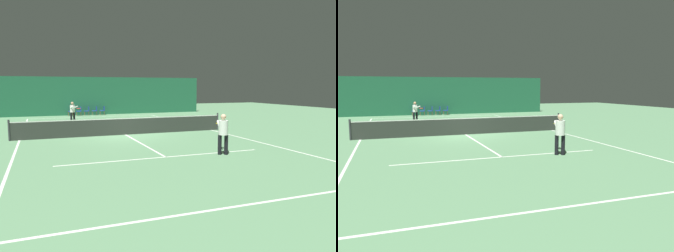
{
  "view_description": "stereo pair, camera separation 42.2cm",
  "coord_description": "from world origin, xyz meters",
  "views": [
    {
      "loc": [
        -4.43,
        -18.0,
        2.7
      ],
      "look_at": [
        0.92,
        -4.28,
        0.94
      ],
      "focal_mm": 35.0,
      "sensor_mm": 36.0,
      "label": 1
    },
    {
      "loc": [
        -4.03,
        -18.15,
        2.7
      ],
      "look_at": [
        0.92,
        -4.28,
        0.94
      ],
      "focal_mm": 35.0,
      "sensor_mm": 36.0,
      "label": 2
    }
  ],
  "objects": [
    {
      "name": "court_line_service_near",
      "position": [
        0.0,
        -6.4,
        0.0
      ],
      "size": [
        8.25,
        0.1,
        0.0
      ],
      "color": "silver",
      "rests_on": "ground"
    },
    {
      "name": "court_line_sideline_right",
      "position": [
        5.5,
        0.0,
        0.0
      ],
      "size": [
        0.1,
        23.8,
        0.0
      ],
      "color": "silver",
      "rests_on": "ground"
    },
    {
      "name": "courtside_chair_1",
      "position": [
        -1.02,
        13.76,
        0.49
      ],
      "size": [
        0.44,
        0.44,
        0.84
      ],
      "rotation": [
        0.0,
        0.0,
        -1.57
      ],
      "color": "brown",
      "rests_on": "ground"
    },
    {
      "name": "ground_plane",
      "position": [
        0.0,
        0.0,
        0.0
      ],
      "size": [
        60.0,
        60.0,
        0.0
      ],
      "primitive_type": "plane",
      "color": "#56845B"
    },
    {
      "name": "player_far",
      "position": [
        -2.14,
        7.93,
        0.91
      ],
      "size": [
        0.82,
        1.33,
        1.56
      ],
      "rotation": [
        0.0,
        0.0,
        -1.17
      ],
      "color": "black",
      "rests_on": "ground"
    },
    {
      "name": "courtside_chair_3",
      "position": [
        0.45,
        13.76,
        0.49
      ],
      "size": [
        0.44,
        0.44,
        0.84
      ],
      "rotation": [
        0.0,
        0.0,
        -1.57
      ],
      "color": "brown",
      "rests_on": "ground"
    },
    {
      "name": "player_near",
      "position": [
        2.32,
        -6.74,
        0.95
      ],
      "size": [
        0.83,
        1.37,
        1.63
      ],
      "rotation": [
        0.0,
        0.0,
        1.18
      ],
      "color": "black",
      "rests_on": "ground"
    },
    {
      "name": "courtside_chair_4",
      "position": [
        1.18,
        13.76,
        0.49
      ],
      "size": [
        0.44,
        0.44,
        0.84
      ],
      "rotation": [
        0.0,
        0.0,
        -1.57
      ],
      "color": "brown",
      "rests_on": "ground"
    },
    {
      "name": "backdrop_curtain",
      "position": [
        0.0,
        14.31,
        1.82
      ],
      "size": [
        23.0,
        0.12,
        3.64
      ],
      "color": "#1E5B3D",
      "rests_on": "ground"
    },
    {
      "name": "court_line_service_far",
      "position": [
        0.0,
        6.4,
        0.0
      ],
      "size": [
        8.25,
        0.1,
        0.0
      ],
      "color": "silver",
      "rests_on": "ground"
    },
    {
      "name": "courtside_chair_2",
      "position": [
        -0.29,
        13.76,
        0.49
      ],
      "size": [
        0.44,
        0.44,
        0.84
      ],
      "rotation": [
        0.0,
        0.0,
        -1.57
      ],
      "color": "brown",
      "rests_on": "ground"
    },
    {
      "name": "court_line_sideline_left",
      "position": [
        -5.5,
        0.0,
        0.0
      ],
      "size": [
        0.1,
        23.8,
        0.0
      ],
      "color": "silver",
      "rests_on": "ground"
    },
    {
      "name": "courtside_chair_0",
      "position": [
        -1.76,
        13.76,
        0.49
      ],
      "size": [
        0.44,
        0.44,
        0.84
      ],
      "rotation": [
        0.0,
        0.0,
        -1.57
      ],
      "color": "brown",
      "rests_on": "ground"
    },
    {
      "name": "tennis_net",
      "position": [
        0.0,
        0.0,
        0.51
      ],
      "size": [
        12.0,
        0.1,
        1.07
      ],
      "color": "#2D332D",
      "rests_on": "ground"
    },
    {
      "name": "court_line_centre",
      "position": [
        0.0,
        0.0,
        0.0
      ],
      "size": [
        0.1,
        12.8,
        0.0
      ],
      "color": "silver",
      "rests_on": "ground"
    },
    {
      "name": "court_line_baseline_far",
      "position": [
        0.0,
        11.9,
        0.0
      ],
      "size": [
        11.0,
        0.1,
        0.0
      ],
      "color": "silver",
      "rests_on": "ground"
    },
    {
      "name": "court_line_baseline_near",
      "position": [
        0.0,
        -11.9,
        0.0
      ],
      "size": [
        11.0,
        0.1,
        0.0
      ],
      "color": "silver",
      "rests_on": "ground"
    }
  ]
}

